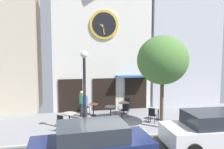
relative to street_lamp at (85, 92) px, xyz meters
name	(u,v)px	position (x,y,z in m)	size (l,w,h in m)	color
ground_plane	(109,140)	(1.02, -1.05, -2.14)	(25.30, 10.69, 0.13)	gray
clock_building	(101,31)	(1.75, 5.59, 3.66)	(7.08, 3.94, 11.26)	silver
neighbor_building_right	(180,30)	(8.44, 5.83, 3.95)	(5.87, 3.08, 12.13)	#B2B2BC
street_lamp	(85,92)	(0.00, 0.00, 0.00)	(0.36, 0.36, 4.16)	black
street_tree	(163,60)	(4.15, -0.03, 1.56)	(2.75, 2.48, 5.00)	brown
cafe_table_leftmost	(69,117)	(-0.76, 1.18, -1.55)	(0.78, 0.78, 0.76)	black
cafe_table_center_left	(93,108)	(0.80, 3.06, -1.60)	(0.64, 0.64, 0.77)	black
cafe_table_near_door	(111,109)	(1.82, 2.36, -1.59)	(0.73, 0.73, 0.73)	black
cafe_table_center	(124,106)	(2.88, 3.05, -1.57)	(0.72, 0.72, 0.76)	black
cafe_table_near_curb	(158,112)	(4.57, 1.31, -1.61)	(0.63, 0.63, 0.75)	black
cafe_chair_under_awning	(127,103)	(3.30, 3.75, -1.58)	(0.53, 0.53, 0.90)	black
cafe_chair_right_end	(125,109)	(2.72, 2.23, -1.58)	(0.41, 0.41, 0.90)	black
cafe_chair_near_tree	(83,118)	(-0.04, 0.83, -1.58)	(0.55, 0.55, 0.90)	black
cafe_chair_curbside	(152,114)	(3.97, 0.81, -1.58)	(0.56, 0.56, 0.90)	black
cafe_chair_near_lamp	(85,106)	(0.32, 3.68, -1.58)	(0.56, 0.56, 0.90)	black
cafe_chair_outer	(61,122)	(-1.17, 0.43, -1.58)	(0.56, 0.56, 0.90)	black
pedestrian_green	(82,103)	(0.05, 3.01, -1.25)	(0.33, 0.33, 1.67)	#2D2D38
pedestrian_blue	(85,106)	(0.21, 2.28, -1.25)	(0.45, 0.45, 1.67)	#2D2D38
parked_car_navy	(92,145)	(-0.02, -3.23, -1.35)	(4.38, 2.18, 1.55)	navy
parked_car_white	(214,130)	(5.26, -2.78, -1.35)	(4.39, 2.20, 1.55)	white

